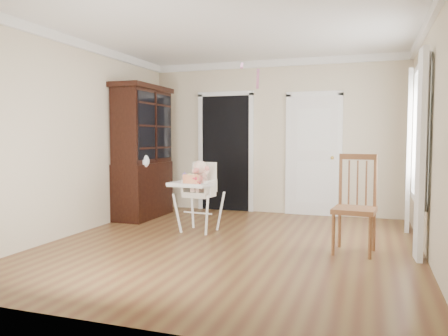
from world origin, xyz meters
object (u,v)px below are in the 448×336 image
(cake, at_px, (191,179))
(dining_chair, at_px, (355,207))
(sippy_cup, at_px, (185,178))
(china_cabinet, at_px, (143,152))
(high_chair, at_px, (199,188))

(cake, relative_size, dining_chair, 0.25)
(sippy_cup, bearing_deg, dining_chair, -10.12)
(cake, height_order, sippy_cup, sippy_cup)
(cake, xyz_separation_m, china_cabinet, (-1.28, 0.98, 0.33))
(cake, xyz_separation_m, sippy_cup, (-0.17, 0.17, 0.00))
(high_chair, distance_m, china_cabinet, 1.59)
(sippy_cup, distance_m, china_cabinet, 1.42)
(high_chair, relative_size, sippy_cup, 6.24)
(sippy_cup, bearing_deg, cake, -45.08)
(sippy_cup, distance_m, dining_chair, 2.40)
(china_cabinet, bearing_deg, dining_chair, -19.57)
(sippy_cup, relative_size, china_cabinet, 0.07)
(high_chair, relative_size, china_cabinet, 0.46)
(high_chair, bearing_deg, dining_chair, -5.68)
(high_chair, relative_size, cake, 3.49)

